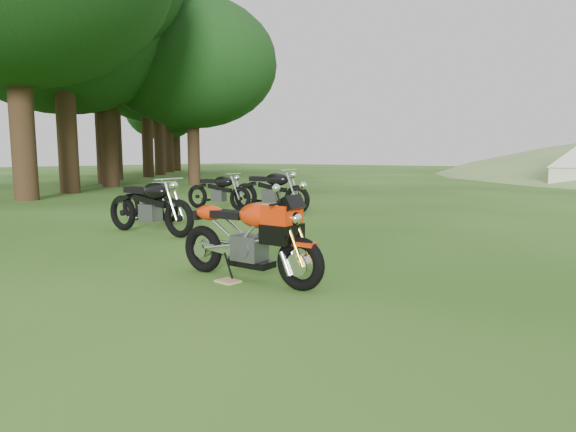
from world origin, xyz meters
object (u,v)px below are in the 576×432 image
Objects in this scene: sport_motorcycle at (248,231)px; vintage_moto_c at (218,190)px; plywood_board at (228,281)px; vintage_moto_a at (149,200)px; vintage_moto_d at (270,189)px; vintage_moto_b at (149,204)px.

sport_motorcycle reaches higher than vintage_moto_c.
vintage_moto_a reaches higher than plywood_board.
sport_motorcycle is 6.37m from vintage_moto_d.
vintage_moto_a is at bearing -88.97° from vintage_moto_c.
sport_motorcycle is 5.47m from vintage_moto_a.
sport_motorcycle is at bearing -24.50° from vintage_moto_b.
plywood_board is 3.69m from vintage_moto_b.
vintage_moto_b is 3.79m from vintage_moto_d.
vintage_moto_b is at bearing -69.70° from vintage_moto_c.
vintage_moto_c is 0.89× the size of vintage_moto_d.
vintage_moto_d reaches higher than plywood_board.
sport_motorcycle is at bearing -56.36° from vintage_moto_d.
vintage_moto_b is 3.88m from vintage_moto_c.
vintage_moto_a is at bearing 152.14° from plywood_board.
vintage_moto_b is at bearing -87.79° from vintage_moto_d.
plywood_board is 5.45m from vintage_moto_a.
sport_motorcycle is at bearing -27.32° from vintage_moto_a.
sport_motorcycle is 7.57× the size of plywood_board.
vintage_moto_a is at bearing -115.26° from vintage_moto_d.
sport_motorcycle reaches higher than vintage_moto_b.
vintage_moto_c is (-5.17, 4.90, 0.49)m from plywood_board.
vintage_moto_b reaches higher than vintage_moto_c.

